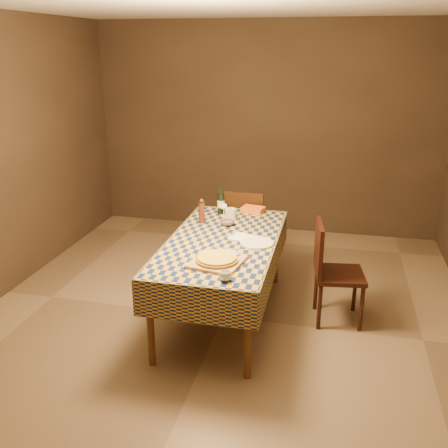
# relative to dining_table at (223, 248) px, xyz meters

# --- Properties ---
(room) EXTENTS (5.00, 5.10, 2.70)m
(room) POSITION_rel_dining_table_xyz_m (0.00, 0.00, 0.66)
(room) COLOR brown
(room) RESTS_ON ground
(dining_table) EXTENTS (0.94, 1.84, 0.77)m
(dining_table) POSITION_rel_dining_table_xyz_m (0.00, 0.00, 0.00)
(dining_table) COLOR brown
(dining_table) RESTS_ON ground
(cutting_board) EXTENTS (0.44, 0.44, 0.02)m
(cutting_board) POSITION_rel_dining_table_xyz_m (0.07, -0.50, 0.09)
(cutting_board) COLOR tan
(cutting_board) RESTS_ON dining_table
(pizza) EXTENTS (0.44, 0.44, 0.03)m
(pizza) POSITION_rel_dining_table_xyz_m (0.07, -0.50, 0.12)
(pizza) COLOR #8C5E17
(pizza) RESTS_ON cutting_board
(pepper_mill) EXTENTS (0.07, 0.07, 0.24)m
(pepper_mill) POSITION_rel_dining_table_xyz_m (-0.30, 0.40, 0.19)
(pepper_mill) COLOR #481F10
(pepper_mill) RESTS_ON dining_table
(bowl) EXTENTS (0.16, 0.16, 0.04)m
(bowl) POSITION_rel_dining_table_xyz_m (-0.04, 0.38, 0.10)
(bowl) COLOR #614651
(bowl) RESTS_ON dining_table
(wine_glass) EXTENTS (0.07, 0.07, 0.14)m
(wine_glass) POSITION_rel_dining_table_xyz_m (-0.13, 0.63, 0.17)
(wine_glass) COLOR white
(wine_glass) RESTS_ON dining_table
(wine_bottle) EXTENTS (0.08, 0.08, 0.29)m
(wine_bottle) POSITION_rel_dining_table_xyz_m (-0.18, 0.72, 0.18)
(wine_bottle) COLOR black
(wine_bottle) RESTS_ON dining_table
(deli_tub) EXTENTS (0.13, 0.13, 0.09)m
(deli_tub) POSITION_rel_dining_table_xyz_m (-0.06, 0.60, 0.12)
(deli_tub) COLOR silver
(deli_tub) RESTS_ON dining_table
(takeout_container) EXTENTS (0.25, 0.20, 0.05)m
(takeout_container) POSITION_rel_dining_table_xyz_m (0.13, 0.82, 0.10)
(takeout_container) COLOR #D4611B
(takeout_container) RESTS_ON dining_table
(white_plate) EXTENTS (0.37, 0.37, 0.02)m
(white_plate) POSITION_rel_dining_table_xyz_m (0.31, -0.03, 0.08)
(white_plate) COLOR silver
(white_plate) RESTS_ON dining_table
(tumbler) EXTENTS (0.11, 0.11, 0.07)m
(tumbler) POSITION_rel_dining_table_xyz_m (0.20, -0.78, 0.11)
(tumbler) COLOR silver
(tumbler) RESTS_ON dining_table
(flour_patch) EXTENTS (0.30, 0.26, 0.00)m
(flour_patch) POSITION_rel_dining_table_xyz_m (0.18, 0.09, 0.08)
(flour_patch) COLOR white
(flour_patch) RESTS_ON dining_table
(flour_bag) EXTENTS (0.21, 0.17, 0.06)m
(flour_bag) POSITION_rel_dining_table_xyz_m (0.13, -0.35, 0.10)
(flour_bag) COLOR #97A0C2
(flour_bag) RESTS_ON dining_table
(chair_far) EXTENTS (0.43, 0.43, 0.93)m
(chair_far) POSITION_rel_dining_table_xyz_m (0.00, 1.08, -0.17)
(chair_far) COLOR black
(chair_far) RESTS_ON ground
(chair_right) EXTENTS (0.48, 0.47, 0.93)m
(chair_right) POSITION_rel_dining_table_xyz_m (0.94, 0.18, -0.17)
(chair_right) COLOR black
(chair_right) RESTS_ON ground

